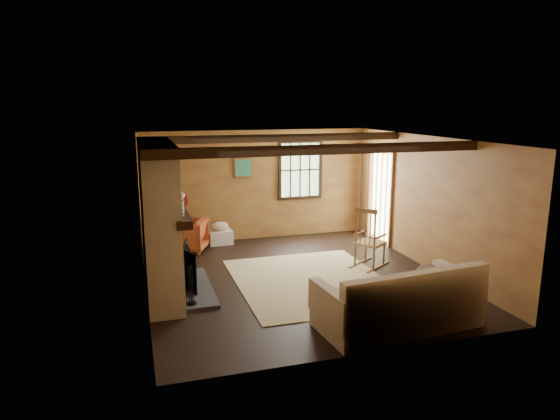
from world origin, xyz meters
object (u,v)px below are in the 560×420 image
object	(u,v)px
rocking_chair	(369,241)
laundry_basket	(220,237)
fireplace	(161,225)
sofa	(400,305)
armchair	(188,235)

from	to	relation	value
rocking_chair	laundry_basket	size ratio (longest dim) A/B	2.26
fireplace	sofa	world-z (taller)	fireplace
laundry_basket	armchair	size ratio (longest dim) A/B	0.69
rocking_chair	sofa	bearing A→B (deg)	128.72
fireplace	armchair	xyz separation A→B (m)	(0.63, 2.19, -0.78)
fireplace	sofa	size ratio (longest dim) A/B	1.05
rocking_chair	laundry_basket	distance (m)	3.30
rocking_chair	sofa	world-z (taller)	rocking_chair
laundry_basket	armchair	bearing A→B (deg)	-155.47
laundry_basket	fireplace	bearing A→B (deg)	-118.15
armchair	sofa	bearing A→B (deg)	50.62
sofa	laundry_basket	world-z (taller)	sofa
fireplace	sofa	distance (m)	3.78
fireplace	armchair	bearing A→B (deg)	73.96
fireplace	sofa	xyz separation A→B (m)	(2.97, -2.20, -0.79)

